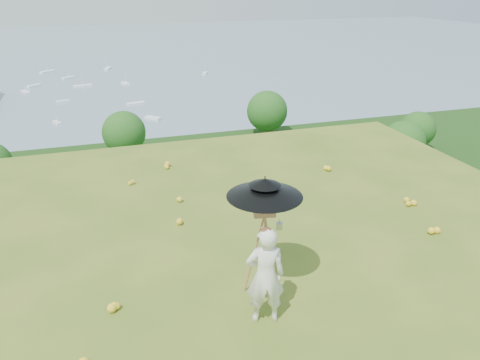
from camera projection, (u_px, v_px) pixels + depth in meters
name	position (u px, v px, depth m)	size (l,w,h in m)	color
ground	(251.00, 266.00, 7.99)	(14.00, 14.00, 0.00)	#49671D
forest_slope	(143.00, 319.00, 50.09)	(140.00, 56.00, 22.00)	#14390F
shoreline_tier	(120.00, 213.00, 87.86)	(170.00, 28.00, 8.00)	#6F6458
bay_water	(93.00, 64.00, 231.46)	(700.00, 700.00, 0.00)	#7192A2
slope_trees	(131.00, 201.00, 44.55)	(110.00, 50.00, 6.00)	#215319
harbor_town	(116.00, 182.00, 85.29)	(110.00, 22.00, 5.00)	silver
moored_boats	(62.00, 101.00, 158.70)	(140.00, 140.00, 0.70)	white
wildflowers	(246.00, 255.00, 8.18)	(10.00, 10.50, 0.12)	yellow
painter	(265.00, 276.00, 6.44)	(0.55, 0.36, 1.50)	white
field_easel	(264.00, 247.00, 6.96)	(0.64, 0.64, 1.67)	#A56E45
sun_umbrella	(265.00, 195.00, 6.66)	(1.10, 1.10, 0.59)	black
painter_cap	(266.00, 231.00, 6.16)	(0.18, 0.22, 0.10)	#D97789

